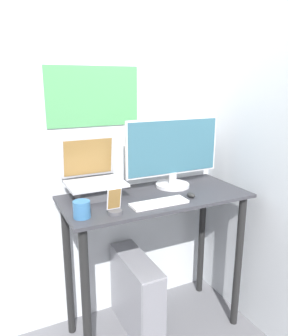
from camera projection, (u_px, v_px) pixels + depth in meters
name	position (u px, v px, depth m)	size (l,w,h in m)	color
wall_back	(132.00, 130.00, 2.19)	(6.00, 0.06, 2.60)	silver
wall_side_right	(273.00, 136.00, 1.94)	(0.05, 6.00, 2.60)	silver
desk	(155.00, 227.00, 2.04)	(1.13, 0.51, 0.94)	#333338
laptop	(94.00, 183.00, 1.95)	(0.33, 0.29, 0.34)	#4C4C51
monitor	(173.00, 154.00, 2.10)	(0.66, 0.22, 0.45)	silver
keyboard	(159.00, 203.00, 1.84)	(0.33, 0.11, 0.02)	white
mouse	(191.00, 195.00, 1.95)	(0.04, 0.07, 0.03)	#262626
cell_phone	(115.00, 206.00, 1.70)	(0.08, 0.08, 0.14)	#4C4C51
computer_tower	(136.00, 294.00, 2.15)	(0.17, 0.52, 0.52)	gray
mug	(82.00, 209.00, 1.65)	(0.09, 0.09, 0.09)	#336699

